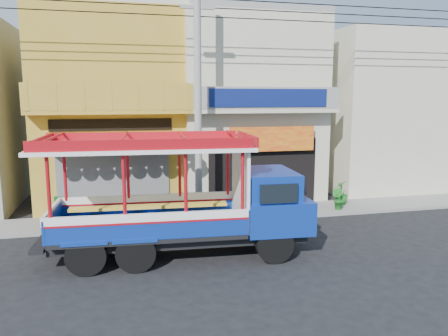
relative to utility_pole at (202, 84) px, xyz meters
name	(u,v)px	position (x,y,z in m)	size (l,w,h in m)	color
ground	(251,251)	(0.85, -3.30, -5.03)	(90.00, 90.00, 0.00)	black
sidewalk	(221,215)	(0.85, 0.70, -4.97)	(30.00, 2.00, 0.12)	slate
shophouse_left	(112,108)	(-3.15, 4.66, -0.92)	(6.00, 7.50, 8.24)	#AD9426
shophouse_right	(243,107)	(2.85, 4.66, -0.93)	(6.00, 6.75, 8.24)	beige
party_pilaster	(191,112)	(-0.15, 1.55, -1.03)	(0.35, 0.30, 8.00)	beige
filler_building_right	(375,113)	(9.85, 4.70, -1.23)	(6.00, 6.00, 7.60)	beige
utility_pole	(202,84)	(0.00, 0.00, 0.00)	(28.00, 0.26, 9.00)	gray
songthaew_truck	(198,198)	(-0.73, -3.19, -3.33)	(7.73, 2.94, 3.54)	black
green_sign	(63,211)	(-4.98, 0.95, -4.53)	(0.57, 0.45, 0.91)	black
potted_plant_a	(296,195)	(4.15, 1.23, -4.48)	(0.77, 0.67, 0.86)	#1B601D
potted_plant_b	(338,199)	(5.55, 0.24, -4.49)	(0.46, 0.37, 0.84)	#1B601D
potted_plant_c	(341,193)	(6.06, 0.94, -4.41)	(0.56, 0.56, 1.00)	#1B601D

